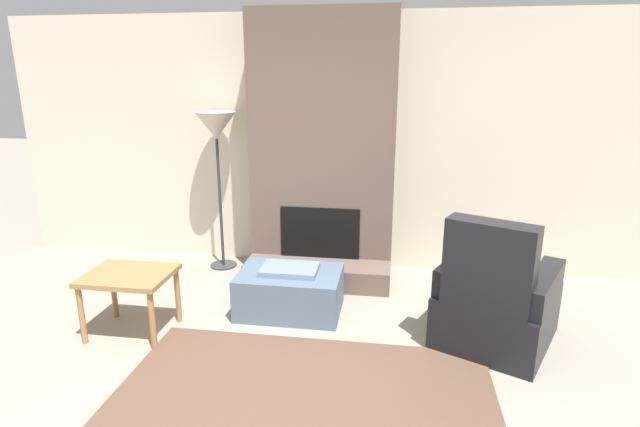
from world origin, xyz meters
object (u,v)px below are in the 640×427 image
(armchair, at_px, (495,307))
(side_table, at_px, (129,282))
(floor_lamp_left, at_px, (216,132))
(ottoman, at_px, (290,291))

(armchair, xyz_separation_m, side_table, (-2.82, -0.26, 0.13))
(armchair, distance_m, floor_lamp_left, 3.08)
(armchair, bearing_deg, floor_lamp_left, 0.36)
(armchair, height_order, side_table, armchair)
(ottoman, distance_m, floor_lamp_left, 1.82)
(ottoman, height_order, armchair, armchair)
(ottoman, height_order, floor_lamp_left, floor_lamp_left)
(ottoman, bearing_deg, floor_lamp_left, 135.08)
(armchair, bearing_deg, ottoman, 15.80)
(ottoman, bearing_deg, side_table, -155.08)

